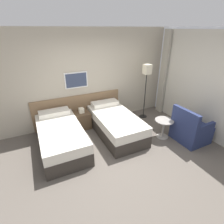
# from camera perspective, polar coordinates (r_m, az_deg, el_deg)

# --- Properties ---
(ground_plane) EXTENTS (16.00, 16.00, 0.00)m
(ground_plane) POSITION_cam_1_polar(r_m,az_deg,el_deg) (4.14, 2.84, -14.30)
(ground_plane) COLOR #5B544C
(wall_headboard) EXTENTS (10.00, 0.10, 2.70)m
(wall_headboard) POSITION_cam_1_polar(r_m,az_deg,el_deg) (5.16, -7.59, 10.23)
(wall_headboard) COLOR #B7AD99
(wall_headboard) RESTS_ON ground_plane
(wall_window) EXTENTS (0.21, 4.44, 2.70)m
(wall_window) POSITION_cam_1_polar(r_m,az_deg,el_deg) (4.99, 30.72, 6.73)
(wall_window) COLOR white
(wall_window) RESTS_ON ground_plane
(bed_near_door) EXTENTS (0.98, 1.93, 0.69)m
(bed_near_door) POSITION_cam_1_polar(r_m,az_deg,el_deg) (4.43, -16.34, -7.80)
(bed_near_door) COLOR #332D28
(bed_near_door) RESTS_ON ground_plane
(bed_near_window) EXTENTS (0.98, 1.93, 0.69)m
(bed_near_window) POSITION_cam_1_polar(r_m,az_deg,el_deg) (4.80, 1.11, -3.90)
(bed_near_window) COLOR #332D28
(bed_near_window) RESTS_ON ground_plane
(nightstand) EXTENTS (0.44, 0.43, 0.62)m
(nightstand) POSITION_cam_1_polar(r_m,az_deg,el_deg) (5.16, -9.73, -2.50)
(nightstand) COLOR brown
(nightstand) RESTS_ON ground_plane
(floor_lamp) EXTENTS (0.24, 0.24, 1.71)m
(floor_lamp) POSITION_cam_1_polar(r_m,az_deg,el_deg) (5.43, 11.27, 11.81)
(floor_lamp) COLOR black
(floor_lamp) RESTS_ON ground_plane
(side_table) EXTENTS (0.49, 0.49, 0.51)m
(side_table) POSITION_cam_1_polar(r_m,az_deg,el_deg) (4.79, 16.54, -4.12)
(side_table) COLOR gray
(side_table) RESTS_ON ground_plane
(armchair) EXTENTS (0.74, 0.79, 0.93)m
(armchair) POSITION_cam_1_polar(r_m,az_deg,el_deg) (4.93, 24.16, -5.40)
(armchair) COLOR navy
(armchair) RESTS_ON ground_plane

